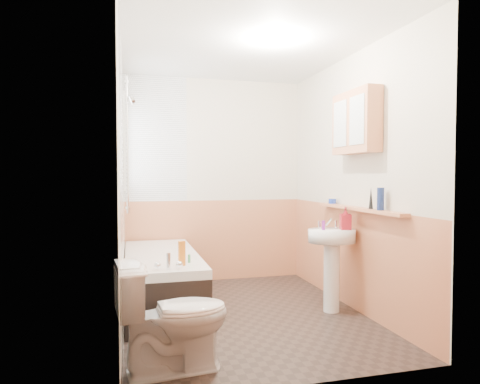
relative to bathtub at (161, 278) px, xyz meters
name	(u,v)px	position (x,y,z in m)	size (l,w,h in m)	color
floor	(244,315)	(0.73, -0.48, -0.28)	(2.80, 2.80, 0.00)	black
ceiling	(244,46)	(0.73, -0.48, 2.22)	(2.80, 2.80, 0.00)	white
wall_back	(214,180)	(0.73, 0.93, 0.97)	(2.20, 0.02, 2.50)	beige
wall_front	(305,185)	(0.73, -1.89, 0.97)	(2.20, 0.02, 2.50)	beige
wall_left	(120,182)	(-0.38, -0.48, 0.97)	(0.02, 2.80, 2.50)	beige
wall_right	(352,181)	(1.84, -0.48, 0.97)	(0.02, 2.80, 2.50)	beige
wainscot_right	(349,256)	(1.82, -0.48, 0.22)	(0.01, 2.80, 1.00)	#DA8759
wainscot_front	(302,305)	(0.73, -1.87, 0.22)	(2.20, 0.01, 1.00)	#DA8759
wainscot_back	(215,240)	(0.73, 0.91, 0.22)	(2.20, 0.01, 1.00)	#DA8759
tile_cladding_left	(123,182)	(-0.36, -0.48, 0.97)	(0.01, 2.80, 2.50)	white
tile_return_back	(155,139)	(0.01, 0.90, 1.47)	(0.75, 0.01, 1.50)	white
window	(126,144)	(-0.33, 0.47, 1.37)	(0.03, 0.79, 0.99)	white
bathtub	(161,278)	(0.00, 0.00, 0.00)	(0.70, 1.77, 0.67)	black
shower_riser	(128,134)	(-0.31, -0.08, 1.43)	(0.11, 0.09, 1.31)	silver
toilet	(173,317)	(-0.03, -1.48, 0.09)	(0.42, 0.75, 0.73)	white
sink	(332,253)	(1.57, -0.60, 0.29)	(0.46, 0.37, 0.90)	white
pine_shelf	(357,209)	(1.77, -0.72, 0.72)	(0.10, 1.44, 0.03)	#DA8759
medicine_cabinet	(356,122)	(1.74, -0.72, 1.53)	(0.16, 0.65, 0.58)	#DA8759
foam_can	(381,199)	(1.77, -1.10, 0.83)	(0.06, 0.06, 0.19)	navy
green_bottle	(371,198)	(1.77, -0.95, 0.83)	(0.04, 0.04, 0.20)	black
black_jar	(332,201)	(1.77, -0.21, 0.76)	(0.08, 0.08, 0.05)	#19339E
soap_bottle	(345,224)	(1.68, -0.66, 0.57)	(0.10, 0.22, 0.10)	maroon
clear_bottle	(323,225)	(1.47, -0.63, 0.56)	(0.03, 0.03, 0.09)	purple
blue_gel	(182,253)	(0.13, -0.65, 0.36)	(0.06, 0.04, 0.21)	orange
cream_jar	(141,267)	(-0.22, -0.76, 0.28)	(0.08, 0.08, 0.05)	silver
orange_bottle	(189,259)	(0.21, -0.54, 0.29)	(0.02, 0.02, 0.07)	#388447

